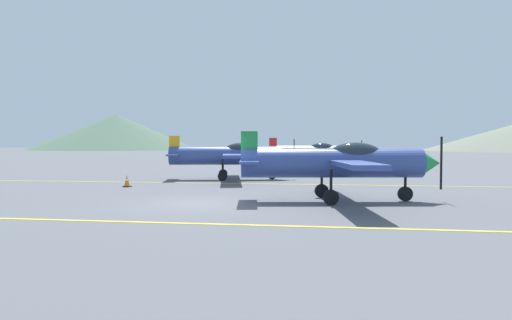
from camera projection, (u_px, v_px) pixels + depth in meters
The scene contains 9 objects.
ground_plane at pixel (202, 203), 16.30m from camera, with size 400.00×400.00×0.00m, color #54565B.
apron_line_near at pixel (162, 223), 12.27m from camera, with size 80.00×0.16×0.01m, color yellow.
apron_line_far at pixel (241, 184), 24.19m from camera, with size 80.00×0.16×0.01m, color yellow.
airplane_near at pixel (339, 162), 16.80m from camera, with size 7.61×8.72×2.61m.
airplane_mid at pixel (231, 155), 27.02m from camera, with size 7.62×8.70×2.61m.
airplane_far at pixel (314, 152), 36.53m from camera, with size 7.60×8.72×2.61m.
car_sedan at pixel (400, 158), 40.06m from camera, with size 2.71×4.58×1.62m.
traffic_cone_front at pixel (127, 181), 22.48m from camera, with size 0.36×0.36×0.59m.
hill_left at pixel (116, 132), 155.87m from camera, with size 56.40×56.40×12.20m, color #4C6651.
Camera 1 is at (4.30, -15.78, 2.15)m, focal length 31.82 mm.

